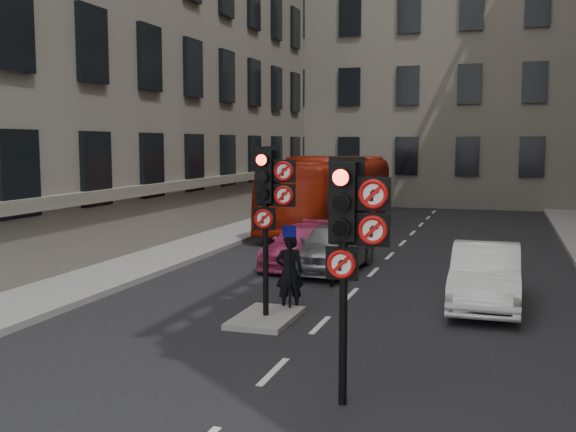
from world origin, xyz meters
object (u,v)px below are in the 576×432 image
Objects in this scene: car_pink at (304,245)px; bus_red at (331,193)px; car_silver at (334,246)px; car_white at (486,276)px; signal_near at (350,228)px; motorcycle at (337,263)px; signal_far at (269,194)px; info_sign at (290,255)px; motorcyclist at (289,272)px.

car_pink is 0.37× the size of bus_red.
car_silver is 0.98× the size of car_white.
signal_near is 8.82m from motorcycle.
signal_far is 6.93m from car_pink.
signal_far reaches higher than signal_near.
bus_red is at bearing 108.03° from car_silver.
info_sign reaches higher than car_silver.
car_silver is 5.42m from car_white.
car_white is (4.32, 2.78, -1.99)m from signal_far.
signal_far is at bearing 58.91° from motorcyclist.
car_white is 14.13m from bus_red.
signal_near reaches higher than car_silver.
info_sign reaches higher than motorcycle.
signal_far is at bearing -76.34° from car_pink.
signal_near is at bearing -104.46° from car_white.
signal_near is at bearing -71.42° from car_silver.
motorcycle is at bearing -50.92° from car_pink.
bus_red is 6.42× the size of motorcycle.
info_sign is at bearing -76.93° from bus_red.
car_white is at bearing 33.03° from info_sign.
car_silver reaches higher than car_pink.
signal_near is at bearing -56.98° from signal_far.
car_pink is 2.45× the size of motorcyclist.
motorcyclist is at bearing -73.33° from car_pink.
motorcycle is at bearing 104.67° from signal_near.
bus_red is (-2.37, 9.20, 0.87)m from car_silver.
bus_red is at bearing -103.81° from motorcyclist.
signal_far is 2.00× the size of motorcycle.
motorcycle is (-3.89, 1.52, -0.18)m from car_white.
signal_far is at bearing -147.46° from car_white.
car_white is at bearing -30.62° from car_pink.
info_sign is at bearing -153.82° from car_white.
signal_far reaches higher than bus_red.
car_white is at bearing 32.75° from signal_far.
car_pink is 2.72m from motorcycle.
motorcyclist is at bearing -157.32° from car_white.
signal_far is at bearing 123.02° from signal_near.
car_silver is 1.21m from car_pink.
car_white is 4.56m from motorcyclist.
info_sign is (1.36, -5.77, 0.69)m from car_pink.
info_sign is (2.65, -14.42, -0.28)m from bus_red.
signal_far reaches higher than info_sign.
car_pink is at bearing 123.96° from motorcycle.
info_sign is at bearing -73.06° from car_pink.
signal_far reaches higher than car_white.
bus_red is at bearing 102.21° from car_pink.
signal_far is 4.83m from motorcycle.
signal_far is 2.09m from motorcyclist.
signal_far is 1.59m from info_sign.
car_white is at bearing -22.69° from motorcycle.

